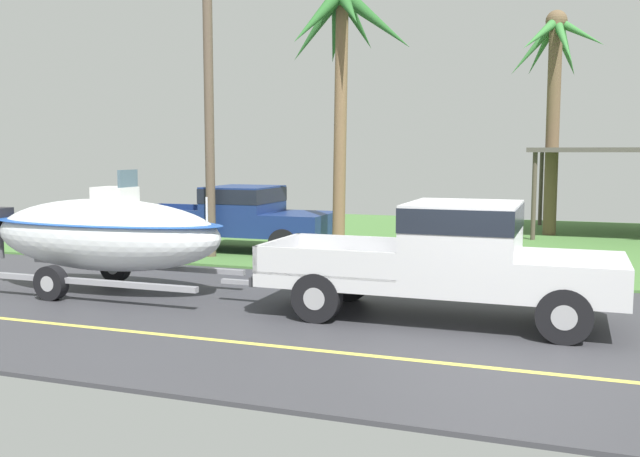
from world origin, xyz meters
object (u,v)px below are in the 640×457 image
object	(u,v)px
parked_pickup_background	(242,215)
utility_pole	(209,93)
pickup_truck_towing	(461,256)
palm_tree_near_right	(554,76)
boat_on_trailer	(105,234)
palm_tree_near_left	(342,48)

from	to	relation	value
parked_pickup_background	utility_pole	world-z (taller)	utility_pole
pickup_truck_towing	utility_pole	distance (m)	8.91
palm_tree_near_right	utility_pole	size ratio (longest dim) A/B	0.88
pickup_truck_towing	boat_on_trailer	world-z (taller)	boat_on_trailer
boat_on_trailer	palm_tree_near_right	size ratio (longest dim) A/B	0.87
parked_pickup_background	palm_tree_near_left	bearing A→B (deg)	-21.63
pickup_truck_towing	palm_tree_near_right	world-z (taller)	palm_tree_near_right
palm_tree_near_left	utility_pole	bearing A→B (deg)	179.14
utility_pole	palm_tree_near_right	bearing A→B (deg)	44.09
boat_on_trailer	utility_pole	xyz separation A→B (m)	(-0.17, 4.55, 3.05)
pickup_truck_towing	boat_on_trailer	bearing A→B (deg)	-180.00
parked_pickup_background	palm_tree_near_right	size ratio (longest dim) A/B	0.82
boat_on_trailer	utility_pole	distance (m)	5.48
parked_pickup_background	boat_on_trailer	bearing A→B (deg)	-91.15
parked_pickup_background	palm_tree_near_left	world-z (taller)	palm_tree_near_left
boat_on_trailer	pickup_truck_towing	bearing A→B (deg)	0.00
palm_tree_near_left	palm_tree_near_right	size ratio (longest dim) A/B	0.93
pickup_truck_towing	palm_tree_near_right	size ratio (longest dim) A/B	0.84
pickup_truck_towing	parked_pickup_background	world-z (taller)	pickup_truck_towing
utility_pole	palm_tree_near_left	bearing A→B (deg)	-0.86
utility_pole	parked_pickup_background	bearing A→B (deg)	76.96
pickup_truck_towing	parked_pickup_background	size ratio (longest dim) A/B	1.02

